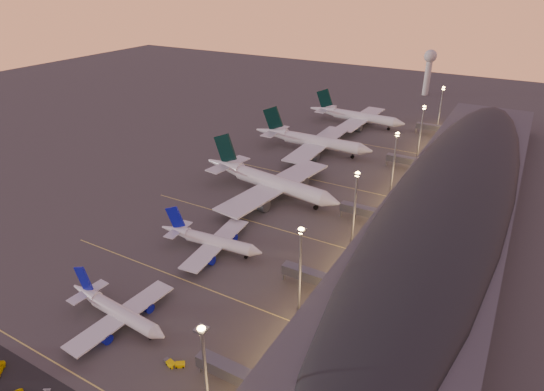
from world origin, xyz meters
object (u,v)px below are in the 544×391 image
Objects in this scene: airliner_wide_near at (268,181)px; baggage_tug_a at (170,363)px; airliner_wide_mid at (312,141)px; radar_tower at (429,65)px; baggage_tug_b at (178,365)px; airliner_narrow_south at (116,311)px; airliner_wide_far at (356,116)px; airliner_narrow_north at (210,240)px.

airliner_wide_near is 18.59× the size of baggage_tug_a.
airliner_wide_near reaches higher than airliner_wide_mid.
radar_tower is (23.36, 147.57, 16.59)m from airliner_wide_mid.
airliner_narrow_south is at bearing 136.67° from baggage_tug_b.
baggage_tug_b is (23.88, -4.15, -2.80)m from airliner_narrow_south.
airliner_wide_far reaches higher than baggage_tug_a.
airliner_wide_near is 54.46m from airliner_wide_mid.
airliner_narrow_south is at bearing -177.97° from baggage_tug_a.
airliner_wide_near is 107.41m from airliner_wide_far.
baggage_tug_a is (21.86, -4.69, -2.78)m from airliner_narrow_south.
airliner_wide_far is at bearing 65.20° from baggage_tug_b.
baggage_tug_a is (27.99, -197.66, -4.48)m from airliner_wide_far.
airliner_narrow_north is at bearing -76.28° from airliner_wide_near.
airliner_narrow_south reaches higher than baggage_tug_a.
airliner_wide_near is 1.05× the size of airliner_wide_mid.
airliner_wide_far is 16.56× the size of baggage_tug_a.
airliner_wide_far reaches higher than airliner_narrow_south.
airliner_narrow_north is at bearing 129.65° from baggage_tug_a.
airliner_wide_mid is 18.64× the size of baggage_tug_b.
airliner_wide_mid is (-6.01, 54.12, -0.26)m from airliner_wide_near.
baggage_tug_b is at bearing -5.86° from airliner_narrow_south.
radar_tower is (13.39, 287.28, 18.63)m from airliner_narrow_south.
airliner_wide_far is at bearing 112.20° from baggage_tug_a.
radar_tower is at bearing 91.34° from airliner_narrow_south.
airliner_wide_mid is 1.07× the size of airliner_wide_far.
baggage_tug_b is (23.19, -43.82, -3.04)m from airliner_narrow_north.
radar_tower reaches higher than airliner_wide_far.
airliner_wide_far is 97.79m from radar_tower.
airliner_wide_near is at bearing 73.77° from baggage_tug_b.
airliner_narrow_north is 153.46m from airliner_wide_far.
airliner_narrow_north is 0.63× the size of airliner_wide_far.
airliner_narrow_north is 0.56× the size of airliner_wide_near.
baggage_tug_b is at bearing -67.67° from airliner_narrow_north.
baggage_tug_b is (10.49, -291.43, -21.43)m from radar_tower.
baggage_tug_b is (30.01, -197.12, -4.49)m from airliner_wide_far.
airliner_narrow_south is 288.20m from radar_tower.
airliner_wide_mid is (-10.66, 100.04, 1.80)m from airliner_narrow_north.
airliner_narrow_south is 140.08m from airliner_wide_mid.
airliner_narrow_north reaches higher than airliner_narrow_south.
airliner_wide_far reaches higher than baggage_tug_b.
airliner_narrow_south is 22.53m from baggage_tug_a.
airliner_wide_near reaches higher than airliner_narrow_north.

